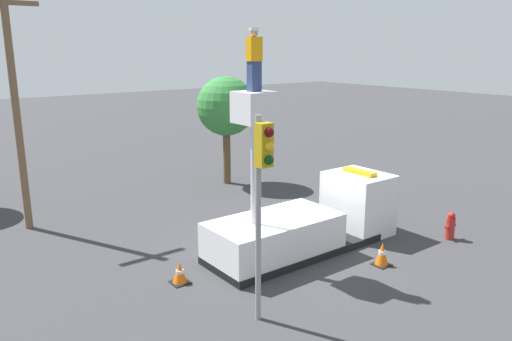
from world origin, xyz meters
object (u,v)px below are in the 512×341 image
at_px(traffic_cone_rear, 180,273).
at_px(utility_pole, 15,103).
at_px(tree_left_bg, 226,107).
at_px(bucket_truck, 307,222).
at_px(worker, 254,60).
at_px(fire_hydrant, 451,226).
at_px(traffic_light_pole, 262,180).
at_px(traffic_cone_curbside, 382,254).

xyz_separation_m(traffic_cone_rear, utility_pole, (-2.27, 7.34, 4.32)).
distance_m(tree_left_bg, utility_pole, 9.46).
distance_m(bucket_truck, traffic_cone_rear, 4.64).
bearing_deg(tree_left_bg, worker, -119.16).
bearing_deg(utility_pole, tree_left_bg, 4.70).
bearing_deg(worker, tree_left_bg, 60.84).
xyz_separation_m(bucket_truck, utility_pole, (-6.86, 7.65, 3.71)).
distance_m(worker, fire_hydrant, 9.13).
bearing_deg(traffic_light_pole, utility_pole, 105.44).
bearing_deg(bucket_truck, traffic_cone_rear, 176.21).
bearing_deg(fire_hydrant, utility_pole, 138.43).
xyz_separation_m(fire_hydrant, utility_pole, (-11.40, 10.11, 4.13)).
relative_size(traffic_light_pole, traffic_cone_curbside, 6.73).
distance_m(worker, traffic_light_pole, 4.18).
relative_size(worker, traffic_cone_rear, 2.74).
xyz_separation_m(worker, traffic_light_pole, (-1.83, -2.71, -2.60)).
relative_size(bucket_truck, traffic_cone_rear, 10.86).
xyz_separation_m(bucket_truck, traffic_light_pole, (-4.00, -2.71, 2.67)).
bearing_deg(traffic_light_pole, fire_hydrant, 1.71).
bearing_deg(traffic_cone_rear, bucket_truck, -3.79).
height_order(bucket_truck, traffic_cone_rear, bucket_truck).
distance_m(traffic_cone_rear, utility_pole, 8.81).
relative_size(bucket_truck, tree_left_bg, 1.33).
height_order(traffic_cone_rear, utility_pole, utility_pole).
bearing_deg(traffic_cone_rear, traffic_cone_curbside, -26.15).
xyz_separation_m(tree_left_bg, utility_pole, (-9.39, -0.77, 0.86)).
xyz_separation_m(fire_hydrant, tree_left_bg, (-2.00, 10.88, 3.27)).
bearing_deg(fire_hydrant, traffic_cone_rear, 163.15).
bearing_deg(tree_left_bg, utility_pole, -175.30).
bearing_deg(tree_left_bg, bucket_truck, -106.72).
bearing_deg(traffic_cone_curbside, bucket_truck, 111.03).
height_order(traffic_cone_rear, traffic_cone_curbside, traffic_cone_curbside).
bearing_deg(traffic_light_pole, tree_left_bg, 59.60).
height_order(traffic_light_pole, utility_pole, utility_pole).
distance_m(bucket_truck, utility_pole, 10.92).
xyz_separation_m(traffic_light_pole, fire_hydrant, (8.53, 0.25, -3.10)).
bearing_deg(traffic_light_pole, traffic_cone_curbside, 3.59).
distance_m(traffic_light_pole, fire_hydrant, 9.08).
height_order(fire_hydrant, tree_left_bg, tree_left_bg).
distance_m(fire_hydrant, traffic_cone_curbside, 3.61).
relative_size(traffic_cone_curbside, tree_left_bg, 0.14).
bearing_deg(tree_left_bg, traffic_cone_curbside, -98.43).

